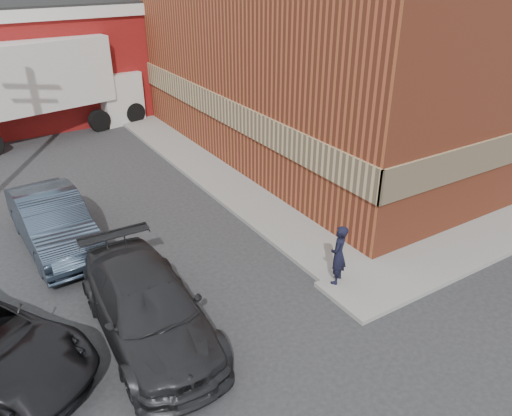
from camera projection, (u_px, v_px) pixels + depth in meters
ground at (329, 280)px, 13.00m from camera, size 90.00×90.00×0.00m
brick_building at (356, 28)px, 21.65m from camera, size 14.25×18.25×9.36m
sidewalk_west at (198, 163)px, 20.05m from camera, size 1.80×18.00×0.12m
man at (338, 255)px, 12.41m from camera, size 0.69×0.64×1.59m
sedan at (54, 222)px, 14.17m from camera, size 1.91×4.88×1.58m
suv_b at (148, 308)px, 10.83m from camera, size 2.28×5.20×1.49m
box_truck at (48, 80)px, 22.53m from camera, size 9.04×4.13×4.30m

